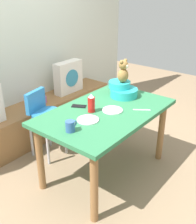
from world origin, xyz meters
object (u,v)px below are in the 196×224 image
at_px(dinner_plate_far, 88,120).
at_px(coffee_mug, 70,126).
at_px(cell_phone, 79,106).
at_px(book_stack, 37,100).
at_px(pillow_floral_right, 68,77).
at_px(infant_seat_teal, 122,90).
at_px(ketchup_bottle, 91,103).
at_px(teddy_bear, 123,72).
at_px(dining_table, 106,120).
at_px(dinner_plate_near, 112,110).
at_px(highchair, 46,115).

bearing_deg(dinner_plate_far, coffee_mug, -176.30).
bearing_deg(cell_phone, book_stack, 48.90).
bearing_deg(cell_phone, pillow_floral_right, 20.57).
xyz_separation_m(infant_seat_teal, ketchup_bottle, (-0.53, 0.00, 0.02)).
bearing_deg(infant_seat_teal, teddy_bear, -90.00).
bearing_deg(ketchup_bottle, teddy_bear, -0.30).
height_order(pillow_floral_right, dining_table, pillow_floral_right).
height_order(coffee_mug, cell_phone, coffee_mug).
bearing_deg(dinner_plate_far, teddy_bear, 7.52).
height_order(ketchup_bottle, dinner_plate_near, ketchup_bottle).
height_order(pillow_floral_right, dinner_plate_near, pillow_floral_right).
distance_m(ketchup_bottle, coffee_mug, 0.42).
bearing_deg(dinner_plate_near, dining_table, 115.81).
height_order(infant_seat_teal, dinner_plate_near, infant_seat_teal).
bearing_deg(pillow_floral_right, dinner_plate_near, -117.43).
height_order(book_stack, highchair, highchair).
xyz_separation_m(infant_seat_teal, dinner_plate_far, (-0.69, -0.09, -0.07)).
bearing_deg(dining_table, teddy_bear, 11.70).
bearing_deg(cell_phone, infant_seat_teal, -48.39).
xyz_separation_m(dining_table, coffee_mug, (-0.52, -0.02, 0.15)).
bearing_deg(infant_seat_teal, ketchup_bottle, 179.76).
distance_m(book_stack, infant_seat_teal, 1.17).
xyz_separation_m(ketchup_bottle, dinner_plate_near, (0.15, -0.15, -0.08)).
xyz_separation_m(highchair, dinner_plate_near, (0.18, -0.80, 0.22)).
distance_m(pillow_floral_right, coffee_mug, 1.67).
distance_m(pillow_floral_right, highchair, 0.92).
xyz_separation_m(highchair, ketchup_bottle, (0.03, -0.65, 0.31)).
bearing_deg(coffee_mug, ketchup_bottle, 15.14).
bearing_deg(coffee_mug, infant_seat_teal, 6.56).
distance_m(dining_table, highchair, 0.76).
distance_m(dining_table, dinner_plate_far, 0.30).
bearing_deg(teddy_bear, dinner_plate_near, -159.47).
bearing_deg(dining_table, pillow_floral_right, 60.33).
relative_size(book_stack, cell_phone, 1.39).
xyz_separation_m(book_stack, dinner_plate_far, (-0.38, -1.18, 0.24)).
bearing_deg(highchair, dinner_plate_far, -100.04).
distance_m(book_stack, coffee_mug, 1.38).
bearing_deg(highchair, dinner_plate_near, -77.50).
distance_m(pillow_floral_right, dining_table, 1.33).
bearing_deg(ketchup_bottle, dinner_plate_far, -149.99).
relative_size(infant_seat_teal, dinner_plate_far, 1.65).
height_order(dining_table, dinner_plate_far, dinner_plate_far).
bearing_deg(highchair, book_stack, 60.89).
bearing_deg(highchair, infant_seat_teal, -49.44).
bearing_deg(cell_phone, teddy_bear, -48.44).
relative_size(coffee_mug, cell_phone, 0.83).
xyz_separation_m(book_stack, dining_table, (-0.09, -1.17, 0.13)).
xyz_separation_m(dining_table, ketchup_bottle, (-0.12, 0.09, 0.19)).
height_order(pillow_floral_right, teddy_bear, teddy_bear).
relative_size(dining_table, highchair, 1.74).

